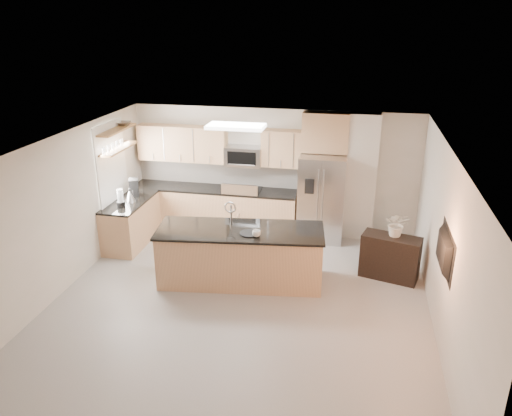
% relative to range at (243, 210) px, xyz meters
% --- Properties ---
extents(floor, '(6.50, 6.50, 0.00)m').
position_rel_range_xyz_m(floor, '(0.60, -2.92, -0.47)').
color(floor, '#A09D99').
rests_on(floor, ground).
extents(ceiling, '(6.00, 6.50, 0.02)m').
position_rel_range_xyz_m(ceiling, '(0.60, -2.92, 2.13)').
color(ceiling, silver).
rests_on(ceiling, wall_back).
extents(wall_back, '(6.00, 0.02, 2.60)m').
position_rel_range_xyz_m(wall_back, '(0.60, 0.33, 0.83)').
color(wall_back, beige).
rests_on(wall_back, floor).
extents(wall_front, '(6.00, 0.02, 2.60)m').
position_rel_range_xyz_m(wall_front, '(0.60, -6.17, 0.83)').
color(wall_front, beige).
rests_on(wall_front, floor).
extents(wall_left, '(0.02, 6.50, 2.60)m').
position_rel_range_xyz_m(wall_left, '(-2.40, -2.92, 0.83)').
color(wall_left, beige).
rests_on(wall_left, floor).
extents(wall_right, '(0.02, 6.50, 2.60)m').
position_rel_range_xyz_m(wall_right, '(3.60, -2.92, 0.83)').
color(wall_right, beige).
rests_on(wall_right, floor).
extents(back_counter, '(3.55, 0.66, 1.44)m').
position_rel_range_xyz_m(back_counter, '(-0.63, 0.01, -0.00)').
color(back_counter, tan).
rests_on(back_counter, floor).
extents(left_counter, '(0.66, 1.50, 0.92)m').
position_rel_range_xyz_m(left_counter, '(-2.07, -1.07, -0.01)').
color(left_counter, tan).
rests_on(left_counter, floor).
extents(range, '(0.76, 0.64, 1.14)m').
position_rel_range_xyz_m(range, '(0.00, 0.00, 0.00)').
color(range, black).
rests_on(range, floor).
extents(upper_cabinets, '(3.50, 0.33, 0.75)m').
position_rel_range_xyz_m(upper_cabinets, '(-0.70, 0.16, 1.35)').
color(upper_cabinets, tan).
rests_on(upper_cabinets, wall_back).
extents(microwave, '(0.76, 0.40, 0.40)m').
position_rel_range_xyz_m(microwave, '(0.00, 0.12, 1.16)').
color(microwave, '#A8A8AA').
rests_on(microwave, upper_cabinets).
extents(refrigerator, '(0.92, 0.78, 1.78)m').
position_rel_range_xyz_m(refrigerator, '(1.66, -0.05, 0.42)').
color(refrigerator, '#A8A8AA').
rests_on(refrigerator, floor).
extents(partition_column, '(0.60, 0.30, 2.60)m').
position_rel_range_xyz_m(partition_column, '(2.42, 0.18, 0.83)').
color(partition_column, beige).
rests_on(partition_column, floor).
extents(window, '(0.04, 1.15, 1.65)m').
position_rel_range_xyz_m(window, '(-2.38, -1.07, 1.18)').
color(window, white).
rests_on(window, wall_left).
extents(shelf_lower, '(0.30, 1.20, 0.04)m').
position_rel_range_xyz_m(shelf_lower, '(-2.25, -0.97, 1.48)').
color(shelf_lower, olive).
rests_on(shelf_lower, wall_left).
extents(shelf_upper, '(0.30, 1.20, 0.04)m').
position_rel_range_xyz_m(shelf_upper, '(-2.25, -0.97, 1.85)').
color(shelf_upper, olive).
rests_on(shelf_upper, wall_left).
extents(ceiling_fixture, '(1.00, 0.50, 0.06)m').
position_rel_range_xyz_m(ceiling_fixture, '(0.20, -1.32, 2.09)').
color(ceiling_fixture, white).
rests_on(ceiling_fixture, ceiling).
extents(island, '(2.93, 1.35, 1.40)m').
position_rel_range_xyz_m(island, '(0.45, -2.14, 0.02)').
color(island, tan).
rests_on(island, floor).
extents(credenza, '(1.07, 0.66, 0.79)m').
position_rel_range_xyz_m(credenza, '(3.00, -1.50, -0.08)').
color(credenza, black).
rests_on(credenza, floor).
extents(cup, '(0.18, 0.18, 0.11)m').
position_rel_range_xyz_m(cup, '(0.78, -2.37, 0.56)').
color(cup, white).
rests_on(cup, island).
extents(platter, '(0.37, 0.37, 0.02)m').
position_rel_range_xyz_m(platter, '(0.64, -2.28, 0.51)').
color(platter, black).
rests_on(platter, island).
extents(blender, '(0.15, 0.15, 0.36)m').
position_rel_range_xyz_m(blender, '(-2.07, -1.41, 0.60)').
color(blender, black).
rests_on(blender, left_counter).
extents(kettle, '(0.22, 0.22, 0.27)m').
position_rel_range_xyz_m(kettle, '(-2.02, -1.11, 0.57)').
color(kettle, '#A8A8AA').
rests_on(kettle, left_counter).
extents(coffee_maker, '(0.26, 0.28, 0.35)m').
position_rel_range_xyz_m(coffee_maker, '(-2.09, -0.77, 0.62)').
color(coffee_maker, black).
rests_on(coffee_maker, left_counter).
extents(bowl, '(0.42, 0.42, 0.09)m').
position_rel_range_xyz_m(bowl, '(-2.25, -0.62, 1.91)').
color(bowl, '#A8A8AA').
rests_on(bowl, shelf_upper).
extents(flower_vase, '(0.62, 0.54, 0.67)m').
position_rel_range_xyz_m(flower_vase, '(3.06, -1.46, 0.65)').
color(flower_vase, silver).
rests_on(flower_vase, credenza).
extents(television, '(0.14, 1.08, 0.62)m').
position_rel_range_xyz_m(television, '(3.51, -3.12, 0.88)').
color(television, black).
rests_on(television, wall_right).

